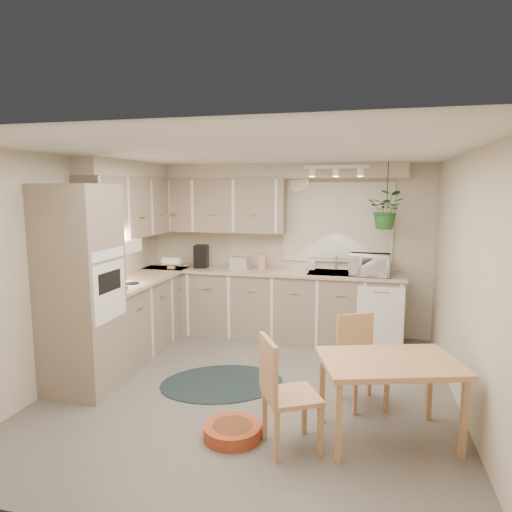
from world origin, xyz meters
name	(u,v)px	position (x,y,z in m)	size (l,w,h in m)	color
floor	(252,390)	(0.00, 0.00, 0.00)	(4.20, 4.20, 0.00)	slate
ceiling	(252,152)	(0.00, 0.00, 2.40)	(4.20, 4.20, 0.00)	silver
wall_back	(287,249)	(0.00, 2.10, 1.20)	(4.00, 0.04, 2.40)	beige
wall_front	(159,344)	(0.00, -2.10, 1.20)	(4.00, 0.04, 2.40)	beige
wall_left	(75,268)	(-2.00, 0.00, 1.20)	(0.04, 4.20, 2.40)	beige
wall_right	(469,285)	(2.00, 0.00, 1.20)	(0.04, 4.20, 2.40)	beige
base_cab_left	(140,315)	(-1.70, 0.88, 0.45)	(0.60, 1.85, 0.90)	gray
base_cab_back	(269,304)	(-0.20, 1.80, 0.45)	(3.60, 0.60, 0.90)	gray
counter_left	(140,279)	(-1.69, 0.88, 0.92)	(0.64, 1.89, 0.04)	#C8A992
counter_back	(269,272)	(-0.20, 1.79, 0.92)	(3.64, 0.64, 0.04)	#C8A992
oven_stack	(81,290)	(-1.68, -0.38, 1.05)	(0.65, 0.65, 2.10)	gray
wall_oven_face	(109,291)	(-1.35, -0.38, 1.05)	(0.02, 0.56, 0.58)	white
upper_cab_left	(132,207)	(-1.82, 1.00, 1.83)	(0.35, 2.00, 0.75)	gray
upper_cab_back	(217,206)	(-1.00, 1.93, 1.83)	(2.00, 0.35, 0.75)	gray
soffit_left	(129,170)	(-1.85, 1.00, 2.30)	(0.30, 2.00, 0.20)	beige
soffit_back	(272,171)	(-0.20, 1.95, 2.30)	(3.60, 0.30, 0.20)	beige
cooktop	(116,286)	(-1.68, 0.30, 0.94)	(0.52, 0.58, 0.02)	white
range_hood	(113,247)	(-1.70, 0.30, 1.40)	(0.40, 0.60, 0.14)	white
window_blinds	(337,222)	(0.70, 2.07, 1.60)	(1.40, 0.02, 1.00)	silver
window_frame	(337,222)	(0.70, 2.08, 1.60)	(1.50, 0.02, 1.10)	beige
sink	(335,276)	(0.70, 1.80, 0.90)	(0.70, 0.48, 0.10)	#B1B3B9
dishwasher_front	(380,319)	(1.30, 1.49, 0.42)	(0.58, 0.01, 0.83)	white
track_light_bar	(336,167)	(0.70, 1.55, 2.33)	(0.80, 0.04, 0.04)	white
wall_clock	(298,180)	(0.15, 2.07, 2.18)	(0.30, 0.30, 0.03)	gold
dining_table	(388,400)	(1.31, -0.64, 0.34)	(1.09, 0.72, 0.68)	tan
chair_left	(292,393)	(0.56, -0.94, 0.45)	(0.43, 0.43, 0.91)	tan
chair_back	(363,362)	(1.10, -0.05, 0.42)	(0.40, 0.40, 0.85)	tan
braided_rug	(222,383)	(-0.35, 0.09, 0.01)	(1.31, 0.98, 0.01)	black
pet_bed	(232,431)	(0.06, -0.92, 0.06)	(0.48, 0.48, 0.11)	#A84221
microwave	(370,263)	(1.15, 1.70, 1.11)	(0.51, 0.28, 0.35)	white
soap_bottle	(311,267)	(0.37, 1.95, 0.98)	(0.09, 0.19, 0.09)	white
hanging_plant	(386,214)	(1.34, 1.70, 1.74)	(0.44, 0.49, 0.38)	#265C25
coffee_maker	(201,256)	(-1.20, 1.80, 1.10)	(0.18, 0.22, 0.32)	black
toaster	(241,263)	(-0.62, 1.82, 1.02)	(0.27, 0.16, 0.17)	#B1B3B9
knife_block	(262,261)	(-0.31, 1.85, 1.05)	(0.10, 0.10, 0.23)	tan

